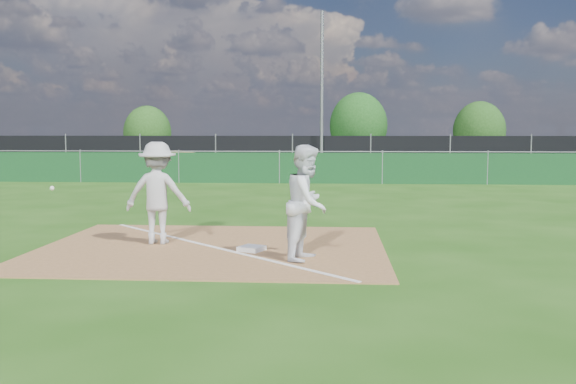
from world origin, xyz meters
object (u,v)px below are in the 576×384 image
object	(u,v)px
play_at_first	(158,193)
car_right	(361,155)
light_pole	(322,92)
car_mid	(260,153)
tree_right	(479,131)
first_base	(252,248)
runner	(307,203)
tree_mid	(358,126)
car_left	(164,154)
tree_left	(147,133)

from	to	relation	value
play_at_first	car_right	xyz separation A→B (m)	(4.75, 26.14, -0.30)
light_pole	car_mid	distance (m)	7.57
play_at_first	car_mid	xyz separation A→B (m)	(-1.27, 27.04, -0.23)
car_mid	tree_right	distance (m)	14.65
first_base	tree_right	distance (m)	33.90
first_base	runner	size ratio (longest dim) A/B	0.20
first_base	car_right	bearing A→B (deg)	83.64
play_at_first	tree_mid	xyz separation A→B (m)	(4.86, 33.20, 1.47)
car_left	runner	bearing A→B (deg)	-156.42
light_pole	first_base	distance (m)	22.36
tree_mid	runner	bearing A→B (deg)	-93.51
car_right	car_left	bearing A→B (deg)	78.69
light_pole	first_base	xyz separation A→B (m)	(-0.77, -22.00, -3.94)
car_right	tree_left	xyz separation A→B (m)	(-13.96, 4.58, 1.27)
runner	tree_left	world-z (taller)	tree_left
first_base	car_left	distance (m)	28.11
runner	car_left	xyz separation A→B (m)	(-9.62, 27.35, -0.21)
tree_left	play_at_first	bearing A→B (deg)	-73.32
tree_mid	light_pole	bearing A→B (deg)	-101.08
car_right	tree_mid	bearing A→B (deg)	-12.15
play_at_first	car_right	bearing A→B (deg)	79.69
play_at_first	car_mid	size ratio (longest dim) A/B	0.57
light_pole	tree_mid	xyz separation A→B (m)	(2.31, 11.81, -1.59)
first_base	car_mid	world-z (taller)	car_mid
first_base	tree_left	xyz separation A→B (m)	(-10.98, 31.32, 1.86)
play_at_first	car_left	size ratio (longest dim) A/B	0.59
first_base	tree_left	distance (m)	33.24
runner	car_left	distance (m)	29.00
light_pole	car_left	distance (m)	11.05
car_left	tree_left	distance (m)	5.28
first_base	car_right	size ratio (longest dim) A/B	0.09
car_mid	tree_mid	world-z (taller)	tree_mid
car_mid	tree_mid	bearing A→B (deg)	-27.52
light_pole	play_at_first	distance (m)	21.76
car_right	tree_right	bearing A→B (deg)	-67.29
car_right	tree_mid	xyz separation A→B (m)	(0.10, 7.07, 1.77)
first_base	play_at_first	bearing A→B (deg)	161.35
first_base	tree_left	size ratio (longest dim) A/B	0.10
runner	tree_right	size ratio (longest dim) A/B	0.46
car_mid	car_right	distance (m)	6.09
tree_right	light_pole	bearing A→B (deg)	-135.08
first_base	tree_right	xyz separation A→B (m)	(10.85, 32.05, 1.99)
tree_mid	tree_left	bearing A→B (deg)	-169.98
car_mid	car_left	bearing A→B (deg)	116.44
car_left	car_right	size ratio (longest dim) A/B	0.94
light_pole	runner	world-z (taller)	light_pole
tree_left	runner	bearing A→B (deg)	-69.48
light_pole	car_mid	bearing A→B (deg)	124.08
play_at_first	car_right	size ratio (longest dim) A/B	0.56
car_mid	first_base	bearing A→B (deg)	-156.39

